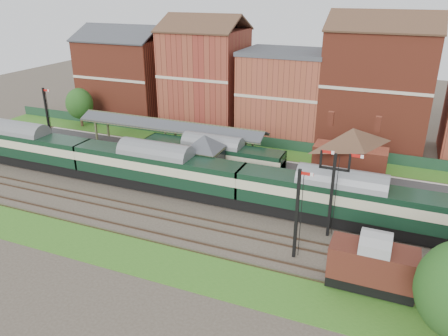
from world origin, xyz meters
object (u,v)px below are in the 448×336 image
at_px(semaphore_bracket, 332,190).
at_px(goods_van_a, 372,265).
at_px(dmu_train, 157,168).
at_px(platform_railcar, 213,156).
at_px(signal_box, 205,159).

height_order(semaphore_bracket, goods_van_a, semaphore_bracket).
bearing_deg(goods_van_a, dmu_train, 159.14).
bearing_deg(dmu_train, goods_van_a, -20.86).
bearing_deg(semaphore_bracket, goods_van_a, -56.87).
bearing_deg(goods_van_a, platform_railcar, 141.87).
distance_m(dmu_train, goods_van_a, 25.28).
relative_size(semaphore_bracket, goods_van_a, 1.31).
height_order(signal_box, dmu_train, signal_box).
distance_m(signal_box, dmu_train, 5.44).
height_order(platform_railcar, goods_van_a, platform_railcar).
relative_size(dmu_train, platform_railcar, 3.42).
xyz_separation_m(signal_box, goods_van_a, (19.28, -12.25, -1.04)).
relative_size(signal_box, goods_van_a, 0.96).
relative_size(signal_box, semaphore_bracket, 0.73).
bearing_deg(dmu_train, signal_box, 36.88).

